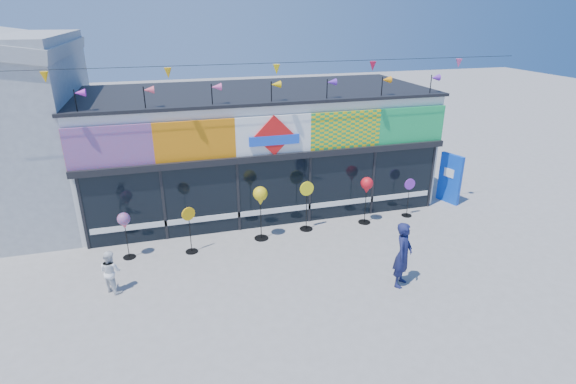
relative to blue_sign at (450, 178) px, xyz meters
name	(u,v)px	position (x,y,z in m)	size (l,w,h in m)	color
ground	(307,279)	(-6.73, -3.58, -0.93)	(80.00, 80.00, 0.00)	gray
kite_shop	(257,146)	(-6.73, 2.36, 1.12)	(16.00, 5.70, 5.31)	silver
blue_sign	(450,178)	(0.00, 0.00, 0.00)	(0.42, 0.92, 1.85)	blue
spinner_0	(124,222)	(-11.34, -1.08, 0.21)	(0.36, 0.36, 1.42)	black
spinner_1	(190,229)	(-9.56, -1.24, -0.16)	(0.39, 0.37, 1.45)	black
spinner_2	(260,198)	(-7.38, -0.98, 0.47)	(0.44, 0.44, 1.75)	black
spinner_3	(307,205)	(-5.82, -0.75, -0.05)	(0.47, 0.43, 1.67)	black
spinner_4	(367,187)	(-3.77, -0.81, 0.38)	(0.41, 0.41, 1.63)	black
spinner_5	(408,197)	(-2.11, -0.72, -0.20)	(0.39, 0.35, 1.38)	black
adult_man	(403,255)	(-4.45, -4.47, -0.04)	(0.64, 0.42, 1.77)	#171B48
child	(111,271)	(-11.66, -2.72, -0.36)	(0.56, 0.32, 1.14)	white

